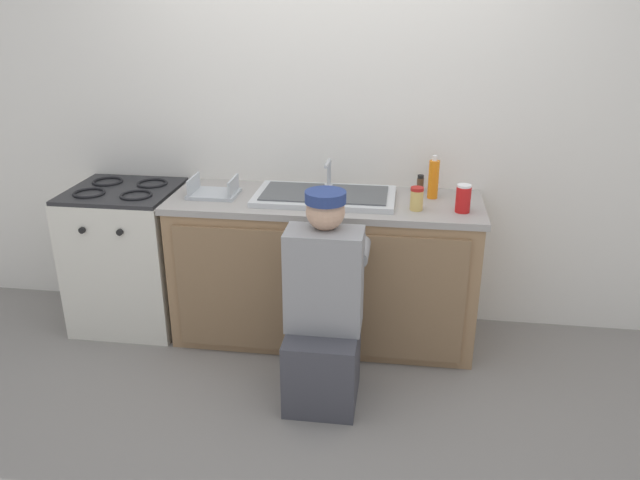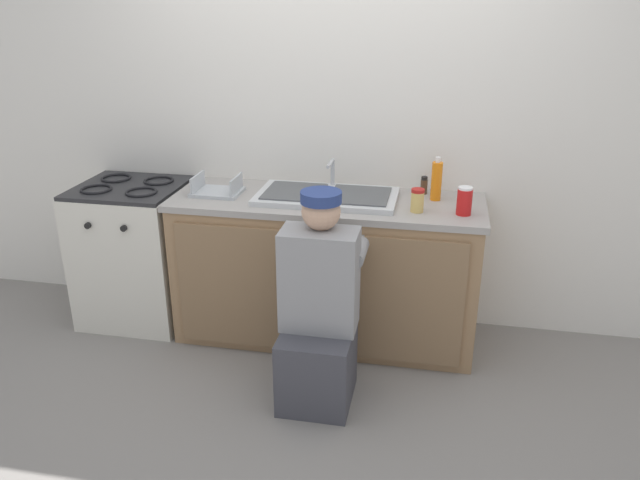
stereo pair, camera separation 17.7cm
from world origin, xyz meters
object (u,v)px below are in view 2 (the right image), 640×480
at_px(plumber_person, 319,317).
at_px(condiment_jar, 417,200).
at_px(stove_range, 136,252).
at_px(spice_bottle_pepper, 424,185).
at_px(soda_cup_red, 464,201).
at_px(dish_rack_tray, 217,190).
at_px(sink_double_basin, 327,196).
at_px(soap_bottle_orange, 436,181).

height_order(plumber_person, condiment_jar, plumber_person).
xyz_separation_m(stove_range, spice_bottle_pepper, (1.77, 0.21, 0.48)).
bearing_deg(soda_cup_red, spice_bottle_pepper, 124.50).
bearing_deg(plumber_person, condiment_jar, 49.54).
xyz_separation_m(stove_range, soda_cup_red, (2.00, -0.12, 0.51)).
xyz_separation_m(plumber_person, soda_cup_red, (0.69, 0.52, 0.49)).
xyz_separation_m(plumber_person, dish_rack_tray, (-0.73, 0.61, 0.44)).
bearing_deg(sink_double_basin, stove_range, -179.90).
height_order(stove_range, soda_cup_red, soda_cup_red).
bearing_deg(soap_bottle_orange, dish_rack_tray, -173.98).
bearing_deg(sink_double_basin, soap_bottle_orange, 9.54).
distance_m(soda_cup_red, dish_rack_tray, 1.42).
height_order(plumber_person, spice_bottle_pepper, plumber_person).
xyz_separation_m(dish_rack_tray, spice_bottle_pepper, (1.19, 0.23, 0.03)).
distance_m(dish_rack_tray, condiment_jar, 1.17).
distance_m(sink_double_basin, spice_bottle_pepper, 0.58).
distance_m(plumber_person, soap_bottle_orange, 1.06).
relative_size(stove_range, dish_rack_tray, 3.20).
bearing_deg(soda_cup_red, soap_bottle_orange, 124.41).
distance_m(dish_rack_tray, spice_bottle_pepper, 1.21).
xyz_separation_m(dish_rack_tray, condiment_jar, (1.17, -0.09, 0.04)).
xyz_separation_m(stove_range, plumber_person, (1.31, -0.64, 0.02)).
distance_m(plumber_person, condiment_jar, 0.83).
bearing_deg(spice_bottle_pepper, sink_double_basin, -159.37).
bearing_deg(stove_range, soap_bottle_orange, 3.26).
distance_m(stove_range, plumber_person, 1.46).
relative_size(plumber_person, condiment_jar, 8.63).
relative_size(sink_double_basin, dish_rack_tray, 2.86).
xyz_separation_m(sink_double_basin, dish_rack_tray, (-0.65, -0.03, 0.01)).
height_order(plumber_person, soda_cup_red, plumber_person).
bearing_deg(dish_rack_tray, spice_bottle_pepper, 11.12).
distance_m(stove_range, spice_bottle_pepper, 1.85).
bearing_deg(plumber_person, stove_range, 154.07).
bearing_deg(dish_rack_tray, stove_range, 177.23).
bearing_deg(stove_range, spice_bottle_pepper, 6.63).
bearing_deg(dish_rack_tray, sink_double_basin, 2.67).
relative_size(sink_double_basin, condiment_jar, 6.25).
relative_size(stove_range, soap_bottle_orange, 3.59).
distance_m(sink_double_basin, plumber_person, 0.78).
height_order(soda_cup_red, dish_rack_tray, soda_cup_red).
bearing_deg(soap_bottle_orange, condiment_jar, -112.22).
bearing_deg(sink_double_basin, condiment_jar, -13.47).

